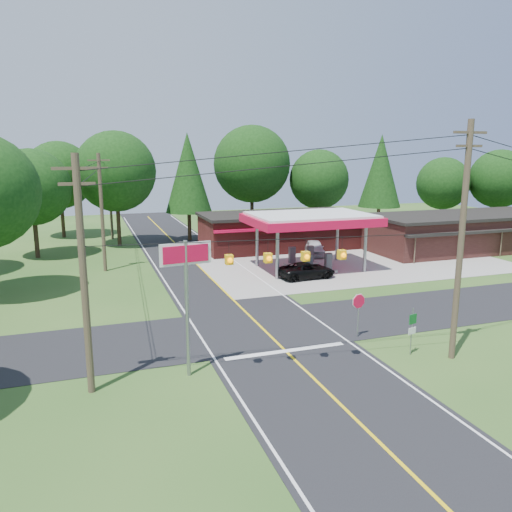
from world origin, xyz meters
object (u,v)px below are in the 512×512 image
object	(u,v)px
suv_car	(307,271)
octagonal_stop_sign	(359,305)
sedan_car	(314,248)
big_stop_sign	(186,278)
gas_canopy	(310,221)

from	to	relation	value
suv_car	octagonal_stop_sign	world-z (taller)	octagonal_stop_sign
sedan_car	octagonal_stop_sign	bearing A→B (deg)	-91.58
big_stop_sign	octagonal_stop_sign	size ratio (longest dim) A/B	2.50
suv_car	big_stop_sign	bearing A→B (deg)	136.61
gas_canopy	sedan_car	distance (m)	7.06
suv_car	big_stop_sign	world-z (taller)	big_stop_sign
gas_canopy	big_stop_sign	size ratio (longest dim) A/B	1.69
sedan_car	octagonal_stop_sign	distance (m)	22.65
suv_car	sedan_car	xyz separation A→B (m)	(4.61, 8.32, 0.08)
big_stop_sign	octagonal_stop_sign	xyz separation A→B (m)	(9.75, 1.73, -2.73)
sedan_car	big_stop_sign	xyz separation A→B (m)	(-17.25, -23.07, 3.87)
suv_car	big_stop_sign	xyz separation A→B (m)	(-12.63, -14.75, 3.96)
big_stop_sign	octagonal_stop_sign	bearing A→B (deg)	10.09
octagonal_stop_sign	sedan_car	bearing A→B (deg)	70.63
gas_canopy	big_stop_sign	world-z (taller)	big_stop_sign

